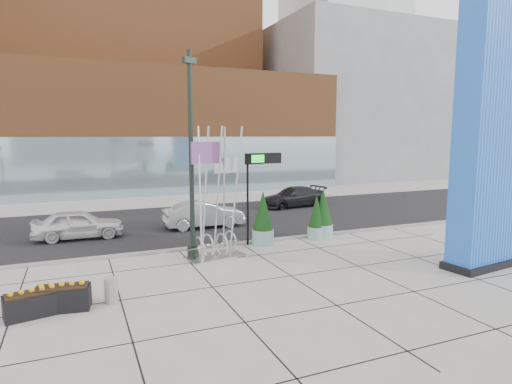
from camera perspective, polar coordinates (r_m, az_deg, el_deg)
name	(u,v)px	position (r m, az deg, el deg)	size (l,w,h in m)	color
ground	(255,271)	(16.49, -0.09, -10.54)	(160.00, 160.00, 0.00)	#9E9991
street_asphalt	(190,222)	(25.70, -8.82, -4.01)	(80.00, 12.00, 0.02)	black
curb_edge	(222,245)	(20.07, -4.58, -7.08)	(80.00, 0.30, 0.12)	gray
tower_podium	(154,131)	(42.04, -13.40, 7.86)	(34.00, 10.00, 11.00)	brown
tower_glass_front	(165,166)	(37.41, -12.02, 3.37)	(34.00, 0.60, 5.00)	#8CA5B2
building_grey_parking	(346,105)	(56.59, 11.86, 11.32)	(20.00, 18.00, 18.00)	slate
blue_pylon	(487,144)	(18.42, 28.45, 5.69)	(3.13, 1.67, 9.96)	#0C47BB
lamp_post	(192,176)	(17.57, -8.59, 2.06)	(0.58, 0.47, 8.46)	black
public_art_sculpture	(215,224)	(18.06, -5.48, -4.20)	(2.64, 1.70, 5.53)	silver
concrete_bollard	(111,290)	(14.19, -18.75, -12.32)	(0.40, 0.40, 0.79)	gray
overhead_street_sign	(262,166)	(19.99, 0.82, 3.45)	(2.02, 0.61, 4.30)	black
round_planter_east	(316,218)	(21.48, 8.05, -3.47)	(0.88, 0.88, 2.20)	#87B6AD
round_planter_mid	(323,215)	(21.64, 8.93, -3.00)	(1.01, 1.01, 2.52)	#87B6AD
round_planter_west	(263,219)	(20.12, 0.93, -3.63)	(1.03, 1.03, 2.58)	#87B6AD
box_planter_north	(62,297)	(14.20, -24.41, -12.60)	(1.64, 0.99, 0.85)	black
box_planter_south	(33,303)	(14.12, -27.64, -12.96)	(1.61, 1.05, 0.82)	black
car_white_west	(78,224)	(23.06, -22.60, -4.02)	(1.72, 4.26, 1.45)	white
car_silver_mid	(204,215)	(24.06, -6.97, -3.02)	(1.55, 4.44, 1.46)	#A8ABB0
car_dark_east	(293,197)	(30.93, 4.99, -0.67)	(1.99, 4.91, 1.42)	black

